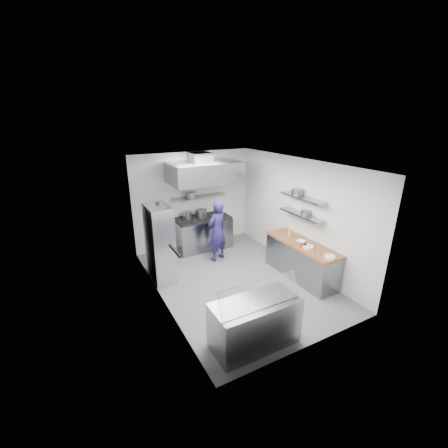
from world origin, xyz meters
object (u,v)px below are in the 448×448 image
wire_rack (160,243)px  display_case (255,323)px  chef (217,231)px  gas_range (203,233)px

wire_rack → display_case: size_ratio=1.23×
chef → display_case: (-0.92, -3.21, -0.41)m
chef → wire_rack: 1.67m
wire_rack → display_case: wire_rack is taller
gas_range → display_case: (-0.90, -4.10, -0.03)m
display_case → wire_rack: bearing=103.8°
wire_rack → gas_range: bearing=35.2°
chef → display_case: bearing=54.8°
gas_range → wire_rack: 2.05m
chef → wire_rack: (-1.65, -0.26, 0.09)m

